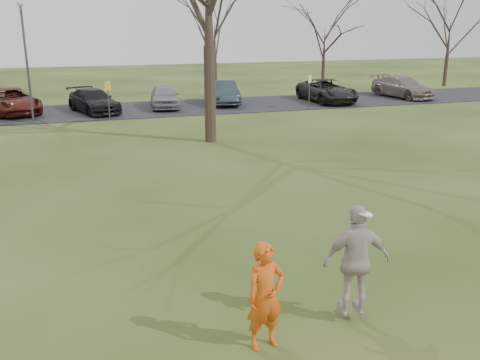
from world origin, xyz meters
The scene contains 14 objects.
ground centered at (0.00, 0.00, 0.00)m, with size 120.00×120.00×0.00m, color #1E380F.
parking_strip centered at (0.00, 25.00, 0.02)m, with size 62.00×6.50×0.04m, color black.
player_defender centered at (-0.99, -0.61, 0.93)m, with size 0.68×0.45×1.86m, color #D25211.
car_2 centered at (-7.30, 25.55, 0.77)m, with size 2.41×5.22×1.45m, color #501A12.
car_3 centered at (-2.71, 24.57, 0.72)m, with size 1.90×4.67×1.35m, color black.
car_4 centered at (1.58, 25.10, 0.75)m, with size 1.67×4.16×1.42m, color gray.
car_5 centered at (5.53, 25.56, 0.78)m, with size 1.57×4.51×1.49m, color #29343E.
car_6 centered at (12.41, 24.47, 0.78)m, with size 2.45×5.32×1.48m, color black.
car_7 centered at (18.45, 24.80, 0.77)m, with size 2.04×5.02×1.46m, color gray.
catching_play centered at (0.82, -0.32, 1.19)m, with size 1.26×0.68×2.05m.
lamp_post centered at (-6.00, 22.50, 3.97)m, with size 0.34×0.34×6.27m.
sign_yellow centered at (-2.00, 22.00, 1.45)m, with size 0.35×0.35×2.08m.
sign_white centered at (10.00, 22.00, 1.45)m, with size 0.35×0.35×2.08m.
small_tree_row centered at (4.38, 30.06, 3.89)m, with size 55.00×5.90×8.50m.
Camera 1 is at (-3.66, -7.86, 5.24)m, focal length 39.62 mm.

